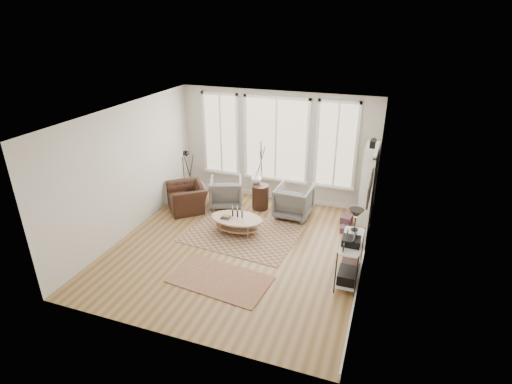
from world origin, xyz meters
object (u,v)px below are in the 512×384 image
at_px(coffee_table, 236,221).
at_px(side_table, 260,177).
at_px(low_shelf, 350,255).
at_px(bookcase, 368,184).
at_px(accent_chair, 187,197).
at_px(armchair_left, 226,192).
at_px(armchair_right, 294,201).

distance_m(coffee_table, side_table, 1.49).
bearing_deg(low_shelf, bookcase, 88.72).
relative_size(bookcase, side_table, 1.15).
bearing_deg(low_shelf, accent_chair, 159.46).
xyz_separation_m(coffee_table, accent_chair, (-1.64, 0.71, 0.04)).
bearing_deg(low_shelf, coffee_table, 161.21).
bearing_deg(low_shelf, side_table, 138.18).
xyz_separation_m(bookcase, side_table, (-2.61, -0.24, -0.09)).
bearing_deg(bookcase, accent_chair, -168.19).
distance_m(bookcase, armchair_left, 3.57).
xyz_separation_m(low_shelf, side_table, (-2.55, 2.28, 0.35)).
relative_size(armchair_left, side_table, 0.46).
distance_m(bookcase, side_table, 2.62).
relative_size(bookcase, armchair_left, 2.48).
height_order(armchair_left, side_table, side_table).
distance_m(armchair_right, side_table, 1.03).
bearing_deg(coffee_table, side_table, 85.66).
relative_size(low_shelf, armchair_right, 1.51).
bearing_deg(side_table, accent_chair, -158.91).
relative_size(coffee_table, armchair_left, 1.45).
bearing_deg(armchair_right, coffee_table, 53.75).
distance_m(bookcase, armchair_right, 1.83).
height_order(low_shelf, armchair_left, low_shelf).
xyz_separation_m(armchair_right, accent_chair, (-2.66, -0.54, -0.06)).
xyz_separation_m(armchair_left, armchair_right, (1.81, 0.00, 0.02)).
relative_size(armchair_left, accent_chair, 0.81).
bearing_deg(armchair_right, bookcase, -164.84).
distance_m(armchair_left, accent_chair, 1.01).
relative_size(low_shelf, accent_chair, 1.28).
bearing_deg(side_table, armchair_right, -8.20).
height_order(armchair_right, accent_chair, armchair_right).
relative_size(bookcase, armchair_right, 2.38).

